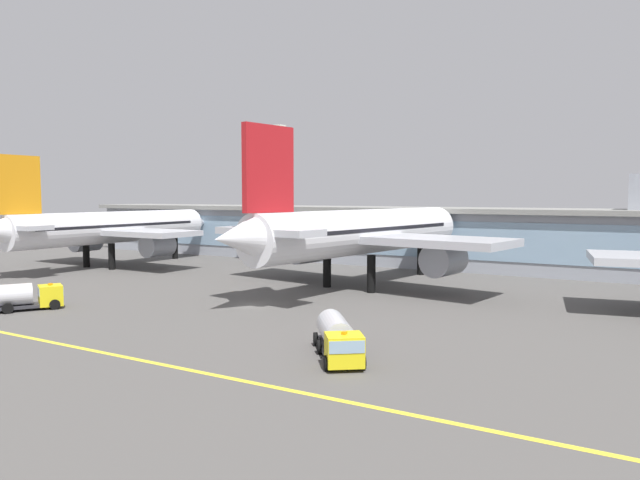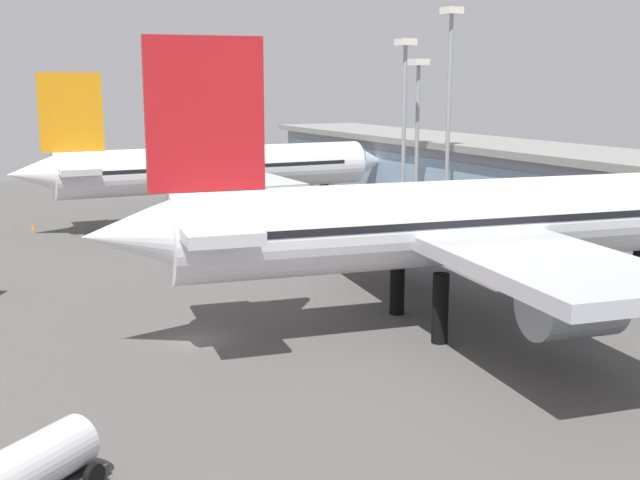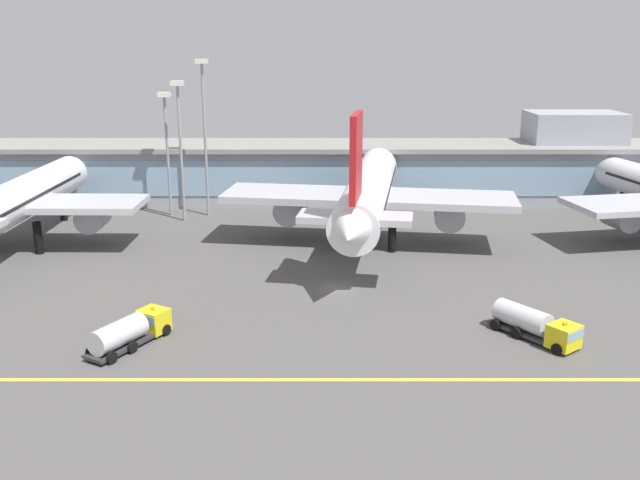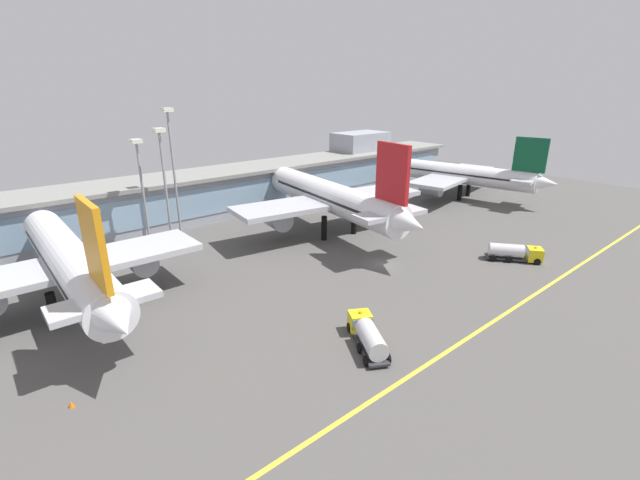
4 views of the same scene
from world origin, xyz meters
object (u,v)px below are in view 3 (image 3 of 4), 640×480
object	(u,v)px
airliner_near_left	(23,200)
fuel_tanker_truck	(135,330)
baggage_tug_near	(540,325)
apron_light_mast_east	(207,116)
apron_light_mast_west	(170,134)
apron_light_mast_centre	(183,130)
airliner_near_right	(371,193)

from	to	relation	value
airliner_near_left	fuel_tanker_truck	bearing A→B (deg)	-143.06
baggage_tug_near	apron_light_mast_east	size ratio (longest dim) A/B	0.35
apron_light_mast_east	airliner_near_left	bearing A→B (deg)	-141.22
airliner_near_left	apron_light_mast_east	bearing A→B (deg)	-50.50
baggage_tug_near	apron_light_mast_east	world-z (taller)	apron_light_mast_east
airliner_near_left	apron_light_mast_west	xyz separation A→B (m)	(16.47, 18.29, 6.57)
airliner_near_left	fuel_tanker_truck	size ratio (longest dim) A/B	5.23
fuel_tanker_truck	apron_light_mast_east	xyz separation A→B (m)	(-0.60, 49.79, 14.56)
airliner_near_left	apron_light_mast_centre	distance (m)	25.48
airliner_near_left	apron_light_mast_west	world-z (taller)	apron_light_mast_west
airliner_near_right	apron_light_mast_west	distance (m)	35.70
fuel_tanker_truck	apron_light_mast_centre	distance (m)	48.24
baggage_tug_near	fuel_tanker_truck	bearing A→B (deg)	-125.54
airliner_near_right	baggage_tug_near	bearing A→B (deg)	-147.80
fuel_tanker_truck	apron_light_mast_centre	bearing A→B (deg)	34.38
airliner_near_right	fuel_tanker_truck	size ratio (longest dim) A/B	5.64
airliner_near_right	fuel_tanker_truck	bearing A→B (deg)	152.42
airliner_near_right	airliner_near_left	bearing A→B (deg)	100.36
apron_light_mast_west	apron_light_mast_centre	distance (m)	4.74
apron_light_mast_west	apron_light_mast_east	bearing A→B (deg)	-1.40
airliner_near_left	apron_light_mast_centre	xyz separation A→B (m)	(19.34, 14.69, 7.68)
airliner_near_right	baggage_tug_near	distance (m)	35.34
airliner_near_left	airliner_near_right	distance (m)	47.42
apron_light_mast_centre	apron_light_mast_east	world-z (taller)	apron_light_mast_east
airliner_near_left	fuel_tanker_truck	world-z (taller)	airliner_near_left
fuel_tanker_truck	airliner_near_left	bearing A→B (deg)	65.87
airliner_near_left	apron_light_mast_east	world-z (taller)	apron_light_mast_east
fuel_tanker_truck	baggage_tug_near	world-z (taller)	same
baggage_tug_near	apron_light_mast_centre	size ratio (longest dim) A/B	0.40
airliner_near_left	apron_light_mast_west	distance (m)	25.48
fuel_tanker_truck	apron_light_mast_west	xyz separation A→B (m)	(-6.71, 49.94, 11.74)
airliner_near_right	apron_light_mast_centre	bearing A→B (deg)	73.35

